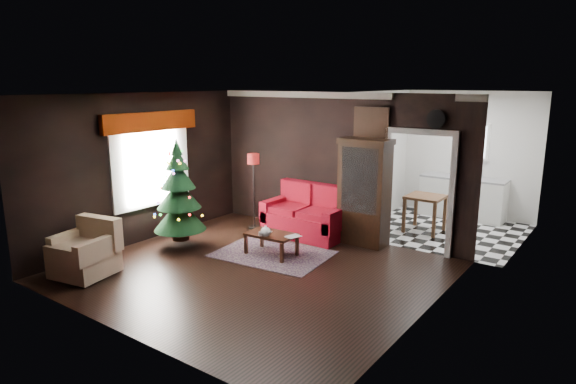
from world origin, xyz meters
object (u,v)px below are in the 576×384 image
Objects in this scene: curio_cabinet at (364,195)px; christmas_tree at (179,192)px; armchair at (83,248)px; teapot at (266,232)px; wall_clock at (436,119)px; kitchen_table at (425,214)px; floor_lamp at (254,191)px; coffee_table at (271,244)px; loveseat at (306,211)px.

christmas_tree is (-2.63, -2.15, 0.10)m from curio_cabinet.
teapot is at bearing 40.07° from armchair.
wall_clock is at bearing 35.09° from armchair.
kitchen_table is (0.65, 1.43, -0.57)m from curio_cabinet.
curio_cabinet reaches higher than floor_lamp.
armchair is at bearing -125.96° from coffee_table.
coffee_table is at bearing -38.65° from floor_lamp.
wall_clock is at bearing 31.27° from christmas_tree.
curio_cabinet is at bearing 14.83° from floor_lamp.
floor_lamp reaches higher than armchair.
loveseat reaches higher than coffee_table.
kitchen_table reaches higher than coffee_table.
wall_clock reaches higher than kitchen_table.
curio_cabinet is 3.40m from christmas_tree.
teapot is 3.54m from kitchen_table.
armchair reaches higher than teapot.
loveseat is 1.50m from teapot.
wall_clock reaches higher than coffee_table.
curio_cabinet is 2.18× the size of armchair.
curio_cabinet is at bearing -171.47° from wall_clock.
christmas_tree reaches higher than armchair.
loveseat is at bearing -137.49° from kitchen_table.
floor_lamp reaches higher than teapot.
floor_lamp is 4.78× the size of wall_clock.
teapot is at bearing 14.65° from christmas_tree.
teapot is (-0.97, -1.71, -0.46)m from curio_cabinet.
christmas_tree is 4.90m from kitchen_table.
curio_cabinet is 9.67× the size of teapot.
armchair is 4.43× the size of teapot.
christmas_tree is 1.93m from coffee_table.
wall_clock reaches higher than loveseat.
curio_cabinet is 2.53× the size of kitchen_table.
coffee_table is at bearing -119.50° from kitchen_table.
teapot is at bearing -117.33° from kitchen_table.
loveseat is 0.89× the size of curio_cabinet.
floor_lamp is 1.76× the size of armchair.
floor_lamp is 7.78× the size of teapot.
teapot is 0.61× the size of wall_clock.
kitchen_table is (1.80, 1.65, -0.12)m from loveseat.
loveseat is at bearing -170.34° from wall_clock.
loveseat reaches higher than teapot.
christmas_tree reaches higher than loveseat.
wall_clock is (3.38, 0.76, 1.55)m from floor_lamp.
christmas_tree is at bearing -127.54° from loveseat.
kitchen_table is (1.66, 2.94, 0.17)m from coffee_table.
christmas_tree reaches higher than floor_lamp.
wall_clock is (2.17, 1.89, 1.89)m from teapot.
floor_lamp is (-2.18, -0.58, -0.12)m from curio_cabinet.
loveseat is 1.14m from floor_lamp.
loveseat is 1.98× the size of coffee_table.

